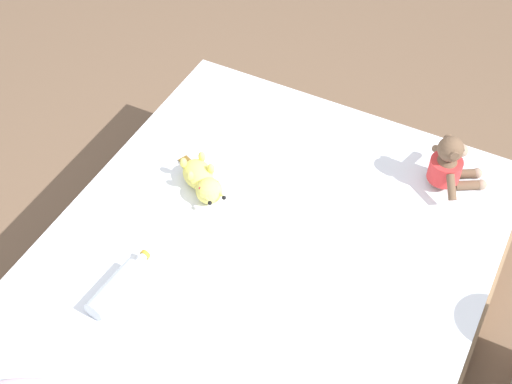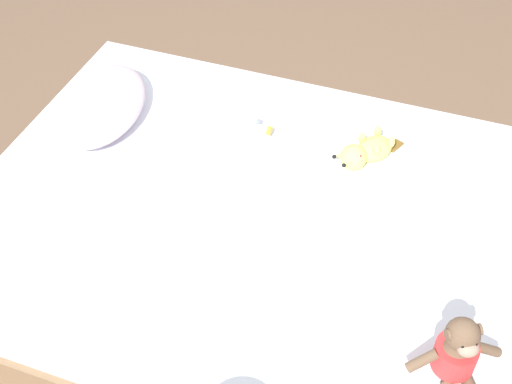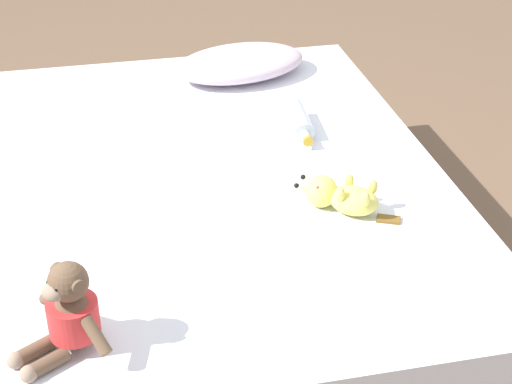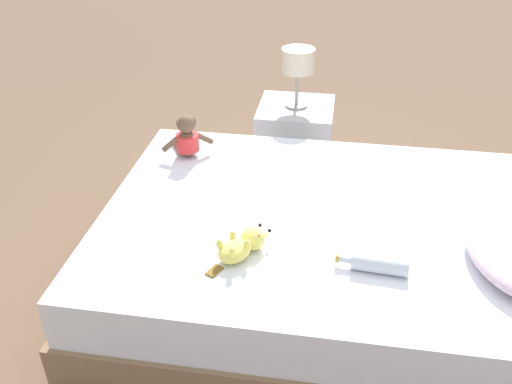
{
  "view_description": "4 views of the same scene",
  "coord_description": "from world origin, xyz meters",
  "px_view_note": "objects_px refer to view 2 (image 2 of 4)",
  "views": [
    {
      "loc": [
        -0.67,
        1.21,
        2.45
      ],
      "look_at": [
        0.11,
        -0.3,
        0.56
      ],
      "focal_mm": 49.88,
      "sensor_mm": 36.0,
      "label": 1
    },
    {
      "loc": [
        -1.63,
        -0.59,
        2.22
      ],
      "look_at": [
        0.0,
        0.0,
        0.5
      ],
      "focal_mm": 48.65,
      "sensor_mm": 36.0,
      "label": 2
    },
    {
      "loc": [
        -0.35,
        -2.29,
        1.78
      ],
      "look_at": [
        0.1,
        -0.25,
        0.51
      ],
      "focal_mm": 57.28,
      "sensor_mm": 36.0,
      "label": 3
    },
    {
      "loc": [
        2.1,
        0.03,
        1.88
      ],
      "look_at": [
        0.06,
        -0.3,
        0.58
      ],
      "focal_mm": 38.98,
      "sensor_mm": 36.0,
      "label": 4
    }
  ],
  "objects_px": {
    "plush_monkey": "(457,356)",
    "glass_bottle": "(233,120)",
    "bed": "(256,244)",
    "pillow": "(101,105)",
    "plush_yellow_creature": "(366,152)"
  },
  "relations": [
    {
      "from": "plush_monkey",
      "to": "glass_bottle",
      "type": "distance_m",
      "value": 1.29
    },
    {
      "from": "bed",
      "to": "pillow",
      "type": "distance_m",
      "value": 0.84
    },
    {
      "from": "bed",
      "to": "pillow",
      "type": "height_order",
      "value": "pillow"
    },
    {
      "from": "plush_monkey",
      "to": "glass_bottle",
      "type": "xyz_separation_m",
      "value": [
        0.82,
        0.99,
        -0.06
      ]
    },
    {
      "from": "bed",
      "to": "pillow",
      "type": "xyz_separation_m",
      "value": [
        0.25,
        0.75,
        0.29
      ]
    },
    {
      "from": "pillow",
      "to": "bed",
      "type": "bearing_deg",
      "value": -108.43
    },
    {
      "from": "plush_yellow_creature",
      "to": "bed",
      "type": "bearing_deg",
      "value": 137.62
    },
    {
      "from": "plush_yellow_creature",
      "to": "pillow",
      "type": "bearing_deg",
      "value": 94.92
    },
    {
      "from": "bed",
      "to": "plush_monkey",
      "type": "bearing_deg",
      "value": -121.21
    },
    {
      "from": "bed",
      "to": "plush_yellow_creature",
      "type": "relative_size",
      "value": 6.97
    },
    {
      "from": "glass_bottle",
      "to": "bed",
      "type": "bearing_deg",
      "value": -147.66
    },
    {
      "from": "bed",
      "to": "plush_monkey",
      "type": "xyz_separation_m",
      "value": [
        -0.46,
        -0.76,
        0.33
      ]
    },
    {
      "from": "pillow",
      "to": "plush_monkey",
      "type": "distance_m",
      "value": 1.67
    },
    {
      "from": "pillow",
      "to": "glass_bottle",
      "type": "height_order",
      "value": "pillow"
    },
    {
      "from": "plush_monkey",
      "to": "plush_yellow_creature",
      "type": "bearing_deg",
      "value": 29.11
    }
  ]
}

